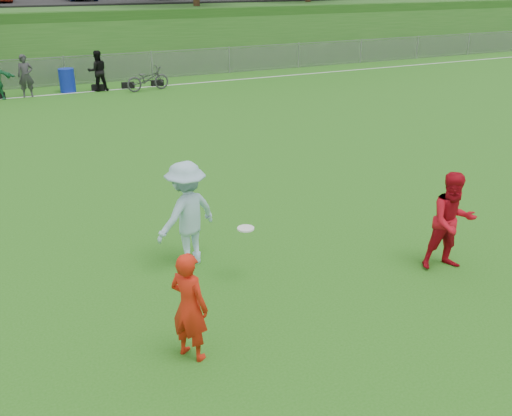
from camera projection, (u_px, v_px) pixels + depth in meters
ground at (261, 293)px, 9.05m from camera, size 120.00×120.00×0.00m
sideline_far at (74, 93)px, 24.05m from camera, size 60.00×0.10×0.01m
fence at (65, 71)px, 25.47m from camera, size 58.00×0.06×1.30m
berm at (35, 30)px, 34.31m from camera, size 120.00×18.00×3.00m
parking_lot at (28, 1)px, 35.38m from camera, size 120.00×12.00×0.10m
gear_bags at (98, 88)px, 24.49m from camera, size 7.23×0.48×0.26m
player_red_left at (189, 306)px, 7.28m from camera, size 0.61×0.66×1.52m
player_red_center at (452, 222)px, 9.52m from camera, size 0.97×0.85×1.71m
player_blue at (187, 214)px, 9.62m from camera, size 1.37×1.09×1.86m
frisbee at (246, 228)px, 9.10m from camera, size 0.28×0.28×0.03m
recycling_bin at (67, 80)px, 24.10m from camera, size 0.72×0.72×0.98m
bicycle at (148, 79)px, 24.39m from camera, size 1.99×0.96×1.00m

